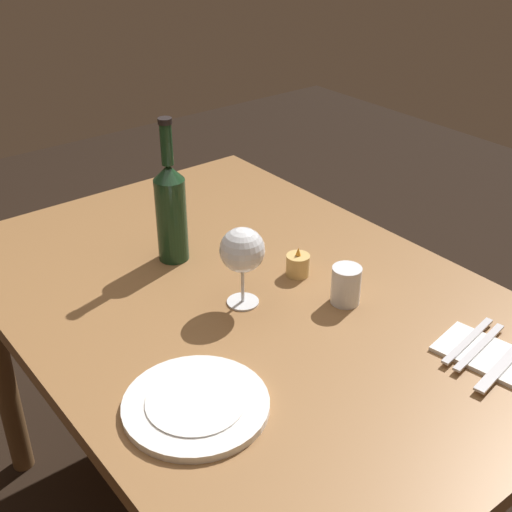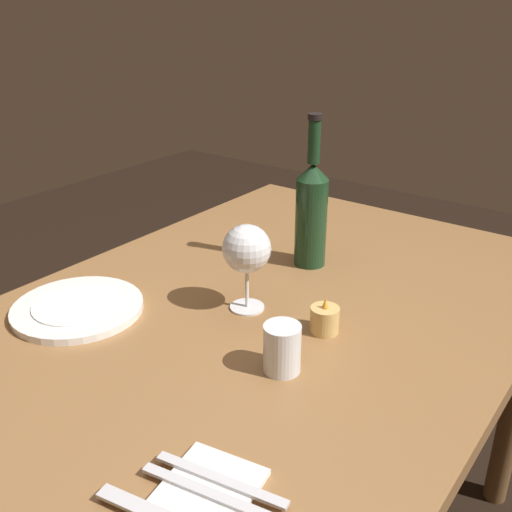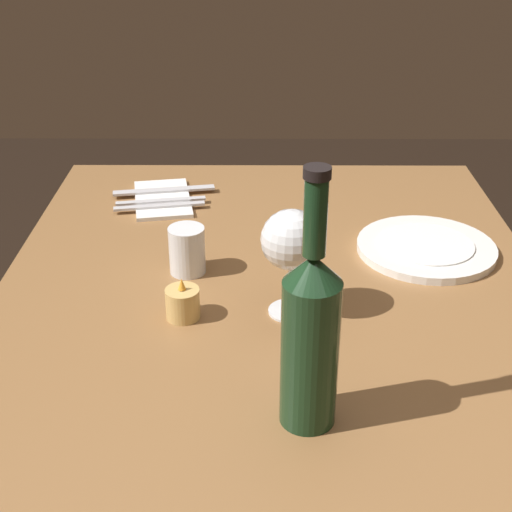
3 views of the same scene
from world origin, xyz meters
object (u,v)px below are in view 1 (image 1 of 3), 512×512
Objects in this scene: fork_outer at (468,340)px; dinner_plate at (196,405)px; votive_candle at (298,265)px; wine_bottle at (171,209)px; folded_napkin at (490,356)px; water_tumbler at (346,287)px; fork_inner at (479,347)px; table_knife at (505,362)px; wine_glass_left at (242,251)px.

dinner_plate is at bearing -109.05° from fork_outer.
dinner_plate is (0.22, -0.41, -0.02)m from votive_candle.
wine_bottle is 0.72m from folded_napkin.
water_tumbler is 0.31m from folded_napkin.
wine_bottle reaches higher than water_tumbler.
wine_bottle reaches higher than folded_napkin.
dinner_plate reaches higher than fork_inner.
water_tumbler is at bearing -166.52° from table_knife.
water_tumbler is at bearing 52.82° from wine_glass_left.
wine_glass_left is at bearing -127.18° from water_tumbler.
fork_outer is at bearing 180.00° from fork_inner.
water_tumbler is at bearing 2.19° from votive_candle.
water_tumbler is at bearing 25.85° from wine_bottle.
votive_candle is at bearing -177.81° from water_tumbler.
fork_outer is 0.85× the size of table_knife.
dinner_plate reaches higher than folded_napkin.
folded_napkin is 0.98× the size of table_knife.
wine_glass_left is at bearing -148.33° from fork_inner.
folded_napkin is (0.44, 0.08, -0.02)m from votive_candle.
table_knife is at bearing 28.45° from wine_glass_left.
wine_glass_left reaches higher than water_tumbler.
wine_glass_left is 0.94× the size of fork_outer.
fork_inner is at bearing 180.00° from table_knife.
fork_inner is at bearing 0.00° from fork_outer.
wine_bottle is 4.94× the size of votive_candle.
table_knife is (0.45, 0.25, -0.11)m from wine_glass_left.
fork_outer is (0.25, 0.08, -0.03)m from water_tumbler.
votive_candle is (-0.01, 0.16, -0.10)m from wine_glass_left.
wine_bottle is at bearing -158.11° from fork_inner.
water_tumbler is 0.14m from votive_candle.
fork_inner is 0.02m from fork_outer.
fork_inner is 0.06m from table_knife.
water_tumbler is 0.42m from dinner_plate.
wine_bottle is 4.08× the size of water_tumbler.
wine_bottle reaches higher than fork_outer.
folded_napkin is at bearing -0.00° from fork_outer.
fork_outer is at bearing 33.36° from wine_glass_left.
dinner_plate is at bearing -62.25° from votive_candle.
votive_candle reaches higher than table_knife.
fork_outer is at bearing 17.63° from water_tumbler.
folded_napkin is at bearing -0.00° from fork_inner.
wine_bottle is 1.84× the size of fork_outer.
wine_glass_left is 0.81× the size of table_knife.
wine_glass_left is at bearing -84.83° from votive_candle.
fork_outer reaches higher than folded_napkin.
fork_outer is (0.37, 0.25, -0.11)m from wine_glass_left.
fork_inner is at bearing 180.00° from folded_napkin.
wine_glass_left is at bearing -151.55° from table_knife.
fork_outer is at bearing 180.00° from table_knife.
votive_candle is (-0.14, -0.01, -0.01)m from water_tumbler.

